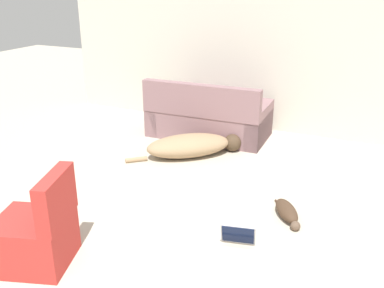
{
  "coord_description": "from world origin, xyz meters",
  "views": [
    {
      "loc": [
        1.54,
        -1.72,
        2.25
      ],
      "look_at": [
        -0.33,
        2.29,
        0.52
      ],
      "focal_mm": 40.0,
      "sensor_mm": 36.0,
      "label": 1
    }
  ],
  "objects_px": {
    "cat": "(287,212)",
    "laptop_open": "(237,244)",
    "book_red": "(58,199)",
    "couch": "(208,119)",
    "book_blue": "(49,185)",
    "side_chair": "(37,234)",
    "dog": "(192,145)"
  },
  "relations": [
    {
      "from": "cat",
      "to": "laptop_open",
      "type": "bearing_deg",
      "value": -53.24
    },
    {
      "from": "book_red",
      "to": "cat",
      "type": "bearing_deg",
      "value": 16.27
    },
    {
      "from": "couch",
      "to": "book_blue",
      "type": "distance_m",
      "value": 2.55
    },
    {
      "from": "laptop_open",
      "to": "book_blue",
      "type": "relative_size",
      "value": 1.73
    },
    {
      "from": "cat",
      "to": "laptop_open",
      "type": "height_order",
      "value": "laptop_open"
    },
    {
      "from": "book_red",
      "to": "laptop_open",
      "type": "bearing_deg",
      "value": -1.69
    },
    {
      "from": "book_blue",
      "to": "couch",
      "type": "bearing_deg",
      "value": 66.22
    },
    {
      "from": "couch",
      "to": "side_chair",
      "type": "bearing_deg",
      "value": 86.96
    },
    {
      "from": "laptop_open",
      "to": "side_chair",
      "type": "bearing_deg",
      "value": -162.61
    },
    {
      "from": "laptop_open",
      "to": "book_red",
      "type": "distance_m",
      "value": 2.07
    },
    {
      "from": "couch",
      "to": "laptop_open",
      "type": "distance_m",
      "value": 2.95
    },
    {
      "from": "cat",
      "to": "book_red",
      "type": "distance_m",
      "value": 2.43
    },
    {
      "from": "laptop_open",
      "to": "side_chair",
      "type": "relative_size",
      "value": 0.48
    },
    {
      "from": "dog",
      "to": "cat",
      "type": "distance_m",
      "value": 1.88
    },
    {
      "from": "cat",
      "to": "side_chair",
      "type": "relative_size",
      "value": 0.67
    },
    {
      "from": "book_blue",
      "to": "side_chair",
      "type": "distance_m",
      "value": 1.5
    },
    {
      "from": "dog",
      "to": "side_chair",
      "type": "xyz_separation_m",
      "value": [
        -0.17,
        -2.65,
        0.13
      ]
    },
    {
      "from": "couch",
      "to": "side_chair",
      "type": "relative_size",
      "value": 2.15
    },
    {
      "from": "cat",
      "to": "side_chair",
      "type": "bearing_deg",
      "value": -80.59
    },
    {
      "from": "laptop_open",
      "to": "dog",
      "type": "bearing_deg",
      "value": 112.46
    },
    {
      "from": "dog",
      "to": "laptop_open",
      "type": "relative_size",
      "value": 3.27
    },
    {
      "from": "dog",
      "to": "laptop_open",
      "type": "height_order",
      "value": "dog"
    },
    {
      "from": "cat",
      "to": "dog",
      "type": "bearing_deg",
      "value": -157.78
    },
    {
      "from": "couch",
      "to": "book_blue",
      "type": "xyz_separation_m",
      "value": [
        -1.02,
        -2.32,
        -0.26
      ]
    },
    {
      "from": "dog",
      "to": "cat",
      "type": "relative_size",
      "value": 2.37
    },
    {
      "from": "couch",
      "to": "book_red",
      "type": "xyz_separation_m",
      "value": [
        -0.69,
        -2.54,
        -0.26
      ]
    },
    {
      "from": "couch",
      "to": "book_red",
      "type": "relative_size",
      "value": 8.94
    },
    {
      "from": "laptop_open",
      "to": "book_red",
      "type": "height_order",
      "value": "laptop_open"
    },
    {
      "from": "dog",
      "to": "book_blue",
      "type": "relative_size",
      "value": 5.67
    },
    {
      "from": "couch",
      "to": "side_chair",
      "type": "distance_m",
      "value": 3.44
    },
    {
      "from": "laptop_open",
      "to": "book_red",
      "type": "relative_size",
      "value": 2.01
    },
    {
      "from": "laptop_open",
      "to": "book_blue",
      "type": "bearing_deg",
      "value": 160.47
    }
  ]
}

